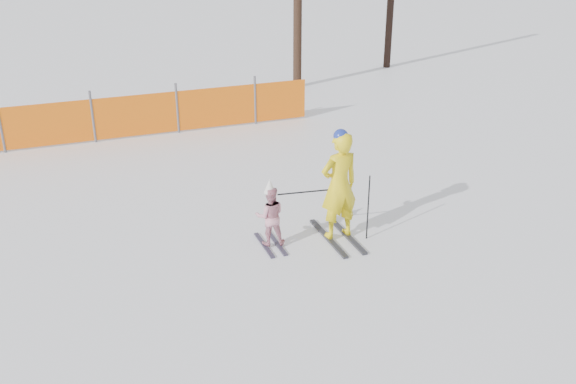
# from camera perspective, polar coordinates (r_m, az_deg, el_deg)

# --- Properties ---
(ground) EXTENTS (120.00, 120.00, 0.00)m
(ground) POSITION_cam_1_polar(r_m,az_deg,el_deg) (10.18, 0.99, -6.22)
(ground) COLOR white
(ground) RESTS_ON ground
(adult) EXTENTS (0.72, 1.42, 1.93)m
(adult) POSITION_cam_1_polar(r_m,az_deg,el_deg) (10.51, 4.56, 0.60)
(adult) COLOR black
(adult) RESTS_ON ground
(child) EXTENTS (0.57, 0.89, 1.19)m
(child) POSITION_cam_1_polar(r_m,az_deg,el_deg) (10.42, -1.61, -2.09)
(child) COLOR black
(child) RESTS_ON ground
(ski_poles) EXTENTS (1.49, 0.36, 1.15)m
(ski_poles) POSITION_cam_1_polar(r_m,az_deg,el_deg) (10.54, 4.69, -0.79)
(ski_poles) COLOR black
(ski_poles) RESTS_ON ground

